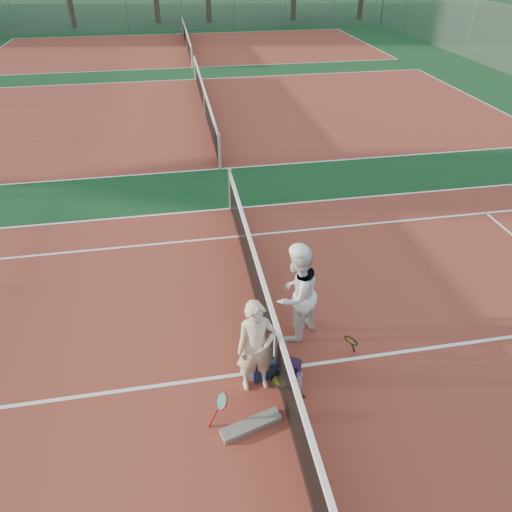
{
  "coord_description": "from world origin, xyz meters",
  "views": [
    {
      "loc": [
        -1.18,
        -4.9,
        5.77
      ],
      "look_at": [
        0.0,
        1.77,
        1.05
      ],
      "focal_mm": 32.0,
      "sensor_mm": 36.0,
      "label": 1
    }
  ],
  "objects_px": {
    "player_a": "(256,347)",
    "water_bottle": "(299,381)",
    "racket_red": "(222,408)",
    "racket_black_held": "(350,347)",
    "sports_bag_purple": "(290,367)",
    "sports_bag_navy": "(263,368)",
    "racket_spare": "(280,382)",
    "net_main": "(276,348)",
    "player_b": "(296,294)"
  },
  "relations": [
    {
      "from": "sports_bag_purple",
      "to": "water_bottle",
      "type": "relative_size",
      "value": 1.01
    },
    {
      "from": "racket_red",
      "to": "sports_bag_purple",
      "type": "xyz_separation_m",
      "value": [
        1.18,
        0.69,
        -0.14
      ]
    },
    {
      "from": "player_a",
      "to": "water_bottle",
      "type": "xyz_separation_m",
      "value": [
        0.64,
        -0.18,
        -0.67
      ]
    },
    {
      "from": "sports_bag_navy",
      "to": "sports_bag_purple",
      "type": "height_order",
      "value": "sports_bag_navy"
    },
    {
      "from": "player_a",
      "to": "sports_bag_purple",
      "type": "distance_m",
      "value": 0.92
    },
    {
      "from": "racket_black_held",
      "to": "sports_bag_navy",
      "type": "relative_size",
      "value": 1.43
    },
    {
      "from": "racket_spare",
      "to": "water_bottle",
      "type": "height_order",
      "value": "water_bottle"
    },
    {
      "from": "player_a",
      "to": "player_b",
      "type": "relative_size",
      "value": 0.9
    },
    {
      "from": "net_main",
      "to": "sports_bag_purple",
      "type": "distance_m",
      "value": 0.46
    },
    {
      "from": "racket_red",
      "to": "sports_bag_navy",
      "type": "distance_m",
      "value": 1.03
    },
    {
      "from": "player_a",
      "to": "racket_black_held",
      "type": "height_order",
      "value": "player_a"
    },
    {
      "from": "player_b",
      "to": "racket_spare",
      "type": "distance_m",
      "value": 1.44
    },
    {
      "from": "racket_red",
      "to": "player_b",
      "type": "bearing_deg",
      "value": 23.91
    },
    {
      "from": "sports_bag_navy",
      "to": "sports_bag_purple",
      "type": "bearing_deg",
      "value": -3.3
    },
    {
      "from": "player_a",
      "to": "sports_bag_purple",
      "type": "bearing_deg",
      "value": 11.27
    },
    {
      "from": "racket_black_held",
      "to": "player_a",
      "type": "bearing_deg",
      "value": -32.12
    },
    {
      "from": "racket_spare",
      "to": "water_bottle",
      "type": "xyz_separation_m",
      "value": [
        0.28,
        -0.12,
        0.11
      ]
    },
    {
      "from": "player_b",
      "to": "sports_bag_navy",
      "type": "distance_m",
      "value": 1.32
    },
    {
      "from": "player_b",
      "to": "racket_red",
      "type": "xyz_separation_m",
      "value": [
        -1.45,
        -1.53,
        -0.65
      ]
    },
    {
      "from": "player_b",
      "to": "sports_bag_navy",
      "type": "height_order",
      "value": "player_b"
    },
    {
      "from": "net_main",
      "to": "racket_black_held",
      "type": "height_order",
      "value": "net_main"
    },
    {
      "from": "racket_black_held",
      "to": "water_bottle",
      "type": "distance_m",
      "value": 1.06
    },
    {
      "from": "player_b",
      "to": "sports_bag_purple",
      "type": "relative_size",
      "value": 6.03
    },
    {
      "from": "racket_black_held",
      "to": "sports_bag_purple",
      "type": "xyz_separation_m",
      "value": [
        -1.02,
        -0.11,
        -0.15
      ]
    },
    {
      "from": "racket_spare",
      "to": "racket_black_held",
      "type": "bearing_deg",
      "value": -119.95
    },
    {
      "from": "racket_red",
      "to": "player_a",
      "type": "bearing_deg",
      "value": 19.82
    },
    {
      "from": "player_a",
      "to": "racket_black_held",
      "type": "xyz_separation_m",
      "value": [
        1.6,
        0.25,
        -0.55
      ]
    },
    {
      "from": "racket_spare",
      "to": "sports_bag_navy",
      "type": "height_order",
      "value": "sports_bag_navy"
    },
    {
      "from": "net_main",
      "to": "racket_red",
      "type": "relative_size",
      "value": 20.47
    },
    {
      "from": "player_a",
      "to": "racket_spare",
      "type": "bearing_deg",
      "value": -11.5
    },
    {
      "from": "player_a",
      "to": "water_bottle",
      "type": "relative_size",
      "value": 5.49
    },
    {
      "from": "player_b",
      "to": "player_a",
      "type": "bearing_deg",
      "value": 11.14
    },
    {
      "from": "sports_bag_purple",
      "to": "water_bottle",
      "type": "distance_m",
      "value": 0.33
    },
    {
      "from": "racket_spare",
      "to": "sports_bag_navy",
      "type": "xyz_separation_m",
      "value": [
        -0.23,
        0.23,
        0.12
      ]
    },
    {
      "from": "player_a",
      "to": "player_b",
      "type": "height_order",
      "value": "player_b"
    },
    {
      "from": "player_b",
      "to": "racket_black_held",
      "type": "xyz_separation_m",
      "value": [
        0.75,
        -0.73,
        -0.64
      ]
    },
    {
      "from": "player_b",
      "to": "racket_black_held",
      "type": "height_order",
      "value": "player_b"
    },
    {
      "from": "racket_spare",
      "to": "sports_bag_navy",
      "type": "bearing_deg",
      "value": 1.38
    },
    {
      "from": "racket_red",
      "to": "racket_black_held",
      "type": "height_order",
      "value": "racket_black_held"
    },
    {
      "from": "sports_bag_navy",
      "to": "racket_spare",
      "type": "bearing_deg",
      "value": -44.8
    },
    {
      "from": "net_main",
      "to": "player_b",
      "type": "bearing_deg",
      "value": 56.15
    },
    {
      "from": "racket_red",
      "to": "sports_bag_purple",
      "type": "bearing_deg",
      "value": 7.68
    },
    {
      "from": "player_a",
      "to": "racket_spare",
      "type": "relative_size",
      "value": 2.74
    },
    {
      "from": "water_bottle",
      "to": "sports_bag_navy",
      "type": "bearing_deg",
      "value": 145.65
    },
    {
      "from": "player_a",
      "to": "racket_red",
      "type": "height_order",
      "value": "player_a"
    },
    {
      "from": "net_main",
      "to": "racket_black_held",
      "type": "bearing_deg",
      "value": 0.71
    },
    {
      "from": "net_main",
      "to": "sports_bag_navy",
      "type": "xyz_separation_m",
      "value": [
        -0.22,
        -0.06,
        -0.36
      ]
    },
    {
      "from": "player_a",
      "to": "sports_bag_navy",
      "type": "bearing_deg",
      "value": 48.96
    },
    {
      "from": "sports_bag_navy",
      "to": "sports_bag_purple",
      "type": "distance_m",
      "value": 0.45
    },
    {
      "from": "water_bottle",
      "to": "racket_red",
      "type": "bearing_deg",
      "value": -163.53
    }
  ]
}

